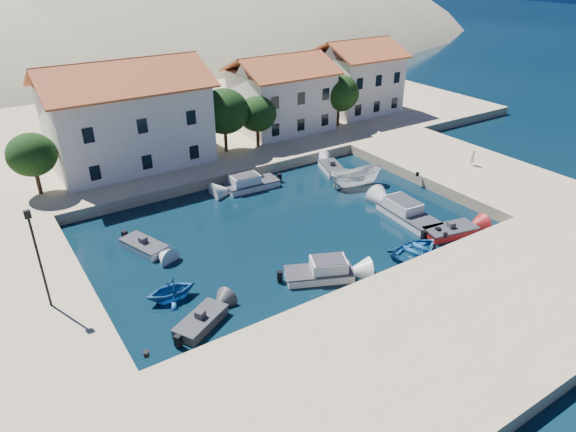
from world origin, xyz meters
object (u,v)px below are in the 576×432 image
object	(u,v)px
rowboat_south	(415,253)
building_left	(126,112)
cabin_cruiser_east	(409,214)
boat_east	(355,186)
lamppost	(37,251)
building_right	(357,75)
building_mid	(281,92)
pedestrian	(472,157)
cabin_cruiser_south	(319,272)

from	to	relation	value
rowboat_south	building_left	bearing A→B (deg)	17.85
cabin_cruiser_east	boat_east	world-z (taller)	cabin_cruiser_east
lamppost	boat_east	bearing A→B (deg)	10.51
boat_east	lamppost	bearing A→B (deg)	115.58
building_left	rowboat_south	size ratio (longest dim) A/B	3.47
building_left	building_right	bearing A→B (deg)	3.81
lamppost	cabin_cruiser_east	bearing A→B (deg)	-5.14
building_left	boat_east	size ratio (longest dim) A/B	2.90
building_mid	boat_east	world-z (taller)	building_mid
rowboat_south	pedestrian	bearing A→B (deg)	-69.84
building_mid	rowboat_south	size ratio (longest dim) A/B	2.48
building_mid	building_right	bearing A→B (deg)	4.76
pedestrian	building_mid	bearing A→B (deg)	-61.03
building_left	boat_east	bearing A→B (deg)	-43.03
rowboat_south	building_right	bearing A→B (deg)	-38.74
building_mid	cabin_cruiser_east	xyz separation A→B (m)	(-2.76, -23.41, -4.75)
building_right	rowboat_south	xyz separation A→B (m)	(-18.14, -28.50, -5.47)
building_right	cabin_cruiser_east	xyz separation A→B (m)	(-14.76, -24.41, -5.00)
building_left	cabin_cruiser_east	xyz separation A→B (m)	(15.24, -22.41, -5.46)
boat_east	pedestrian	size ratio (longest dim) A/B	3.19
building_right	cabin_cruiser_east	distance (m)	28.96
building_right	lamppost	world-z (taller)	building_right
building_right	pedestrian	world-z (taller)	building_right
building_left	lamppost	bearing A→B (deg)	-119.90
rowboat_south	cabin_cruiser_east	xyz separation A→B (m)	(3.38, 4.09, 0.48)
building_left	building_right	distance (m)	30.07
rowboat_south	pedestrian	distance (m)	17.00
building_mid	boat_east	bearing A→B (deg)	-97.28
building_left	building_right	size ratio (longest dim) A/B	1.56
building_right	boat_east	bearing A→B (deg)	-129.70
cabin_cruiser_east	pedestrian	distance (m)	12.32
lamppost	boat_east	world-z (taller)	lamppost
building_right	pedestrian	bearing A→B (deg)	-98.14
cabin_cruiser_south	pedestrian	xyz separation A→B (m)	(22.84, 6.23, 1.32)
pedestrian	cabin_cruiser_east	bearing A→B (deg)	20.97
boat_east	pedestrian	world-z (taller)	pedestrian
building_mid	cabin_cruiser_south	size ratio (longest dim) A/B	2.14
rowboat_south	boat_east	bearing A→B (deg)	-25.76
lamppost	cabin_cruiser_east	world-z (taller)	lamppost
building_mid	boat_east	distance (m)	16.86
building_mid	building_right	world-z (taller)	building_right
rowboat_south	building_mid	bearing A→B (deg)	-18.85
building_left	building_right	xyz separation A→B (m)	(30.00, 2.00, -0.46)
lamppost	pedestrian	distance (m)	38.63
building_right	building_left	bearing A→B (deg)	-176.19
building_left	pedestrian	world-z (taller)	building_left
building_mid	cabin_cruiser_east	bearing A→B (deg)	-96.73
lamppost	cabin_cruiser_east	size ratio (longest dim) A/B	1.07
building_left	boat_east	distance (m)	22.63
boat_east	pedestrian	bearing A→B (deg)	-95.20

